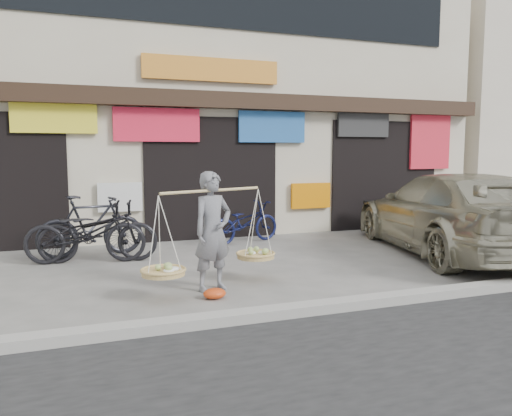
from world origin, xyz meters
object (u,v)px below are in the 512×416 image
object	(u,v)px
street_vendor	(213,236)
bike_1	(91,226)
bike_3	(85,232)
bike_2	(245,222)
suv	(451,213)
bike_0	(98,232)

from	to	relation	value
street_vendor	bike_1	distance (m)	3.32
bike_1	bike_3	distance (m)	0.51
bike_2	suv	bearing A→B (deg)	-142.98
street_vendor	bike_2	size ratio (longest dim) A/B	1.22
bike_3	suv	bearing A→B (deg)	-93.41
bike_2	suv	world-z (taller)	suv
street_vendor	bike_3	bearing A→B (deg)	102.35
bike_1	bike_2	size ratio (longest dim) A/B	1.14
street_vendor	bike_1	world-z (taller)	street_vendor
street_vendor	suv	size ratio (longest dim) A/B	0.36
bike_1	bike_3	bearing A→B (deg)	159.13
bike_2	bike_3	size ratio (longest dim) A/B	0.82
suv	bike_1	bearing A→B (deg)	-3.67
bike_0	bike_3	distance (m)	0.21
street_vendor	bike_3	size ratio (longest dim) A/B	1.00
street_vendor	bike_0	distance (m)	2.84
bike_0	suv	world-z (taller)	suv
bike_0	bike_2	distance (m)	3.17
bike_1	bike_2	xyz separation A→B (m)	(3.14, 0.40, -0.13)
bike_1	bike_3	size ratio (longest dim) A/B	0.94
bike_2	bike_3	bearing A→B (deg)	88.45
bike_0	bike_3	size ratio (longest dim) A/B	1.00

